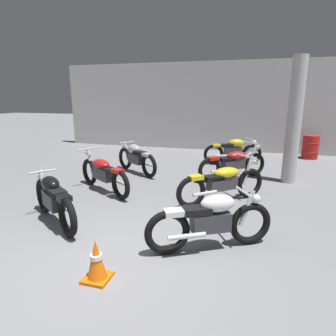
{
  "coord_description": "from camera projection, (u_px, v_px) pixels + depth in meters",
  "views": [
    {
      "loc": [
        1.86,
        -3.05,
        2.22
      ],
      "look_at": [
        0.0,
        3.34,
        0.55
      ],
      "focal_mm": 30.59,
      "sensor_mm": 36.0,
      "label": 1
    }
  ],
  "objects": [
    {
      "name": "motorcycle_right_row_0",
      "position": [
        211.0,
        220.0,
        4.19
      ],
      "size": [
        1.77,
        1.06,
        0.88
      ],
      "color": "black",
      "rests_on": "ground"
    },
    {
      "name": "traffic_cone",
      "position": [
        96.0,
        261.0,
        3.51
      ],
      "size": [
        0.32,
        0.32,
        0.54
      ],
      "color": "orange",
      "rests_on": "ground"
    },
    {
      "name": "motorcycle_right_row_3",
      "position": [
        233.0,
        151.0,
        9.57
      ],
      "size": [
        1.9,
        0.78,
        0.88
      ],
      "color": "black",
      "rests_on": "ground"
    },
    {
      "name": "support_pillar",
      "position": [
        294.0,
        122.0,
        7.26
      ],
      "size": [
        0.36,
        0.36,
        3.2
      ],
      "primitive_type": "cylinder",
      "color": "#BCBAB7",
      "rests_on": "ground"
    },
    {
      "name": "motorcycle_left_row_2",
      "position": [
        136.0,
        158.0,
        8.45
      ],
      "size": [
        1.68,
        1.22,
        0.88
      ],
      "color": "black",
      "rests_on": "ground"
    },
    {
      "name": "motorcycle_left_row_0",
      "position": [
        53.0,
        199.0,
        5.08
      ],
      "size": [
        1.68,
        1.22,
        0.88
      ],
      "color": "black",
      "rests_on": "ground"
    },
    {
      "name": "ground_plane",
      "position": [
        99.0,
        265.0,
        3.88
      ],
      "size": [
        60.0,
        60.0,
        0.0
      ],
      "primitive_type": "plane",
      "color": "gray"
    },
    {
      "name": "back_wall",
      "position": [
        207.0,
        107.0,
        11.95
      ],
      "size": [
        12.79,
        0.24,
        3.6
      ],
      "primitive_type": "cube",
      "color": "#BCBAB7",
      "rests_on": "ground"
    },
    {
      "name": "motorcycle_right_row_1",
      "position": [
        223.0,
        182.0,
        6.07
      ],
      "size": [
        1.71,
        1.51,
        0.97
      ],
      "color": "black",
      "rests_on": "ground"
    },
    {
      "name": "motorcycle_left_row_1",
      "position": [
        103.0,
        173.0,
        6.8
      ],
      "size": [
        1.88,
        1.27,
        0.97
      ],
      "color": "black",
      "rests_on": "ground"
    },
    {
      "name": "oil_drum",
      "position": [
        310.0,
        147.0,
        10.42
      ],
      "size": [
        0.59,
        0.59,
        0.85
      ],
      "color": "red",
      "rests_on": "ground"
    },
    {
      "name": "motorcycle_right_row_2",
      "position": [
        233.0,
        163.0,
        7.82
      ],
      "size": [
        1.73,
        1.48,
        0.97
      ],
      "color": "black",
      "rests_on": "ground"
    }
  ]
}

